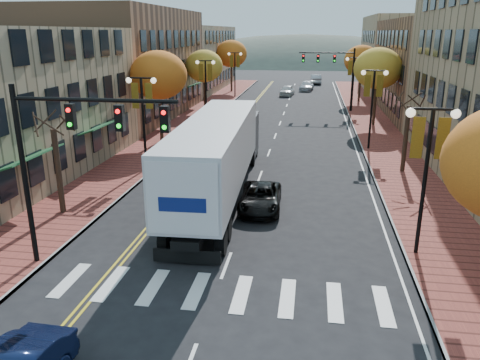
% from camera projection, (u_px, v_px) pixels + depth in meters
% --- Properties ---
extents(ground, '(200.00, 200.00, 0.00)m').
position_uv_depth(ground, '(203.00, 326.00, 14.55)').
color(ground, black).
rests_on(ground, ground).
extents(sidewalk_left, '(4.00, 85.00, 0.15)m').
position_uv_depth(sidewalk_left, '(188.00, 123.00, 46.44)').
color(sidewalk_left, brown).
rests_on(sidewalk_left, ground).
extents(sidewalk_right, '(4.00, 85.00, 0.15)m').
position_uv_depth(sidewalk_right, '(375.00, 128.00, 43.84)').
color(sidewalk_right, brown).
rests_on(sidewalk_right, ground).
extents(building_left_mid, '(12.00, 24.00, 11.00)m').
position_uv_depth(building_left_mid, '(121.00, 64.00, 49.24)').
color(building_left_mid, brown).
rests_on(building_left_mid, ground).
extents(building_left_far, '(12.00, 26.00, 9.50)m').
position_uv_depth(building_left_far, '(184.00, 58.00, 73.01)').
color(building_left_far, '#9E8966').
rests_on(building_left_far, ground).
extents(building_right_mid, '(15.00, 24.00, 10.00)m').
position_uv_depth(building_right_mid, '(460.00, 68.00, 49.93)').
color(building_right_mid, brown).
rests_on(building_right_mid, ground).
extents(building_right_far, '(15.00, 20.00, 11.00)m').
position_uv_depth(building_right_far, '(418.00, 54.00, 70.50)').
color(building_right_far, '#9E8966').
rests_on(building_right_far, ground).
extents(tree_left_a, '(0.28, 0.28, 4.20)m').
position_uv_depth(tree_left_a, '(58.00, 172.00, 22.70)').
color(tree_left_a, '#382619').
rests_on(tree_left_a, sidewalk_left).
extents(tree_left_b, '(4.48, 4.48, 7.21)m').
position_uv_depth(tree_left_b, '(159.00, 75.00, 36.80)').
color(tree_left_b, '#382619').
rests_on(tree_left_b, sidewalk_left).
extents(tree_left_c, '(4.16, 4.16, 6.69)m').
position_uv_depth(tree_left_c, '(204.00, 66.00, 51.99)').
color(tree_left_c, '#382619').
rests_on(tree_left_c, sidewalk_left).
extents(tree_left_d, '(4.61, 4.61, 7.42)m').
position_uv_depth(tree_left_d, '(231.00, 54.00, 68.78)').
color(tree_left_d, '#382619').
rests_on(tree_left_d, sidewalk_left).
extents(tree_right_b, '(0.28, 0.28, 4.20)m').
position_uv_depth(tree_right_b, '(406.00, 139.00, 29.53)').
color(tree_right_b, '#382619').
rests_on(tree_right_b, sidewalk_right).
extents(tree_right_c, '(4.48, 4.48, 7.21)m').
position_uv_depth(tree_right_c, '(378.00, 68.00, 43.63)').
color(tree_right_c, '#382619').
rests_on(tree_right_c, sidewalk_right).
extents(tree_right_d, '(4.35, 4.35, 7.00)m').
position_uv_depth(tree_right_d, '(362.00, 60.00, 58.74)').
color(tree_right_d, '#382619').
rests_on(tree_right_d, sidewalk_right).
extents(lamp_left_b, '(1.96, 0.36, 6.05)m').
position_uv_depth(lamp_left_b, '(143.00, 106.00, 29.40)').
color(lamp_left_b, black).
rests_on(lamp_left_b, ground).
extents(lamp_left_c, '(1.96, 0.36, 6.05)m').
position_uv_depth(lamp_left_c, '(206.00, 78.00, 46.35)').
color(lamp_left_c, black).
rests_on(lamp_left_c, ground).
extents(lamp_left_d, '(1.96, 0.36, 6.05)m').
position_uv_depth(lamp_left_d, '(235.00, 66.00, 63.31)').
color(lamp_left_d, black).
rests_on(lamp_left_d, ground).
extents(lamp_right_a, '(1.96, 0.36, 6.05)m').
position_uv_depth(lamp_right_a, '(428.00, 154.00, 17.82)').
color(lamp_right_a, black).
rests_on(lamp_right_a, ground).
extents(lamp_right_b, '(1.96, 0.36, 6.05)m').
position_uv_depth(lamp_right_b, '(373.00, 94.00, 34.77)').
color(lamp_right_b, black).
rests_on(lamp_right_b, ground).
extents(lamp_right_c, '(1.96, 0.36, 6.05)m').
position_uv_depth(lamp_right_c, '(354.00, 74.00, 51.73)').
color(lamp_right_c, black).
rests_on(lamp_right_c, ground).
extents(traffic_mast_near, '(6.10, 0.35, 7.00)m').
position_uv_depth(traffic_mast_near, '(69.00, 144.00, 16.67)').
color(traffic_mast_near, black).
rests_on(traffic_mast_near, ground).
extents(traffic_mast_far, '(6.10, 0.34, 7.00)m').
position_uv_depth(traffic_mast_far, '(336.00, 67.00, 51.82)').
color(traffic_mast_far, black).
rests_on(traffic_mast_far, ground).
extents(semi_truck, '(3.48, 18.01, 4.48)m').
position_uv_depth(semi_truck, '(220.00, 149.00, 25.44)').
color(semi_truck, black).
rests_on(semi_truck, ground).
extents(black_suv, '(2.24, 4.54, 1.24)m').
position_uv_depth(black_suv, '(260.00, 198.00, 23.95)').
color(black_suv, black).
rests_on(black_suv, ground).
extents(car_far_white, '(2.13, 4.50, 1.49)m').
position_uv_depth(car_far_white, '(287.00, 90.00, 66.37)').
color(car_far_white, silver).
rests_on(car_far_white, ground).
extents(car_far_silver, '(2.39, 4.95, 1.39)m').
position_uv_depth(car_far_silver, '(307.00, 86.00, 72.12)').
color(car_far_silver, '#B5B5BD').
rests_on(car_far_silver, ground).
extents(car_far_oncoming, '(1.99, 5.01, 1.62)m').
position_uv_depth(car_far_oncoming, '(316.00, 79.00, 81.37)').
color(car_far_oncoming, '#B3B2BA').
rests_on(car_far_oncoming, ground).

